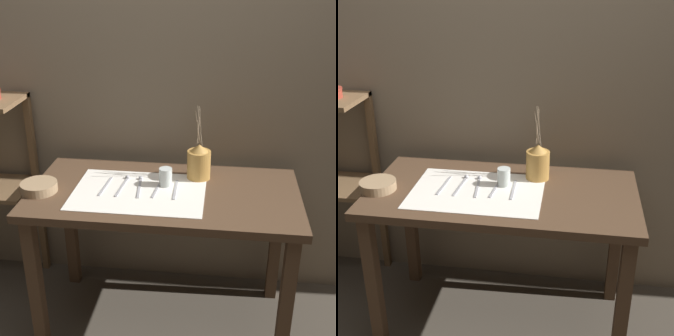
{
  "view_description": "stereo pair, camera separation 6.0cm",
  "coord_description": "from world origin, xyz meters",
  "views": [
    {
      "loc": [
        0.27,
        -2.0,
        1.81
      ],
      "look_at": [
        0.02,
        0.0,
        0.91
      ],
      "focal_mm": 50.0,
      "sensor_mm": 36.0,
      "label": 1
    },
    {
      "loc": [
        0.33,
        -1.99,
        1.81
      ],
      "look_at": [
        0.02,
        0.0,
        0.91
      ],
      "focal_mm": 50.0,
      "sensor_mm": 36.0,
      "label": 2
    }
  ],
  "objects": [
    {
      "name": "ground_plane",
      "position": [
        0.0,
        0.0,
        0.0
      ],
      "size": [
        12.0,
        12.0,
        0.0
      ],
      "primitive_type": "plane",
      "color": "#473F35"
    },
    {
      "name": "spoon_inner",
      "position": [
        -0.13,
        0.06,
        0.79
      ],
      "size": [
        0.04,
        0.22,
        0.02
      ],
      "color": "#A8A8AD",
      "rests_on": "wooden_table"
    },
    {
      "name": "glass_tumbler_near",
      "position": [
        0.0,
        0.05,
        0.84
      ],
      "size": [
        0.06,
        0.06,
        0.09
      ],
      "color": "silver",
      "rests_on": "wooden_table"
    },
    {
      "name": "spoon_outer",
      "position": [
        -0.2,
        0.06,
        0.79
      ],
      "size": [
        0.03,
        0.22,
        0.02
      ],
      "color": "#A8A8AD",
      "rests_on": "wooden_table"
    },
    {
      "name": "wooden_bowl",
      "position": [
        -0.6,
        -0.08,
        0.81
      ],
      "size": [
        0.17,
        0.17,
        0.05
      ],
      "color": "#9E7F5B",
      "rests_on": "wooden_table"
    },
    {
      "name": "pitcher_with_flowers",
      "position": [
        0.15,
        0.16,
        0.87
      ],
      "size": [
        0.12,
        0.12,
        0.39
      ],
      "color": "#B7843D",
      "rests_on": "wooden_table"
    },
    {
      "name": "stone_wall_back",
      "position": [
        0.0,
        0.44,
        1.2
      ],
      "size": [
        7.0,
        0.06,
        2.4
      ],
      "color": "#7A6B56",
      "rests_on": "ground_plane"
    },
    {
      "name": "knife_center",
      "position": [
        0.05,
        0.01,
        0.79
      ],
      "size": [
        0.02,
        0.2,
        0.0
      ],
      "color": "#A8A8AD",
      "rests_on": "wooden_table"
    },
    {
      "name": "fork_outer",
      "position": [
        -0.29,
        0.0,
        0.79
      ],
      "size": [
        0.03,
        0.2,
        0.0
      ],
      "color": "#A8A8AD",
      "rests_on": "wooden_table"
    },
    {
      "name": "fork_inner",
      "position": [
        -0.03,
        0.01,
        0.79
      ],
      "size": [
        0.03,
        0.2,
        0.0
      ],
      "color": "#A8A8AD",
      "rests_on": "wooden_table"
    },
    {
      "name": "linen_cloth",
      "position": [
        -0.12,
        -0.03,
        0.79
      ],
      "size": [
        0.63,
        0.45,
        0.0
      ],
      "color": "white",
      "rests_on": "wooden_table"
    },
    {
      "name": "wooden_table",
      "position": [
        0.0,
        0.0,
        0.67
      ],
      "size": [
        1.3,
        0.66,
        0.79
      ],
      "color": "#4C3523",
      "rests_on": "ground_plane"
    }
  ]
}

